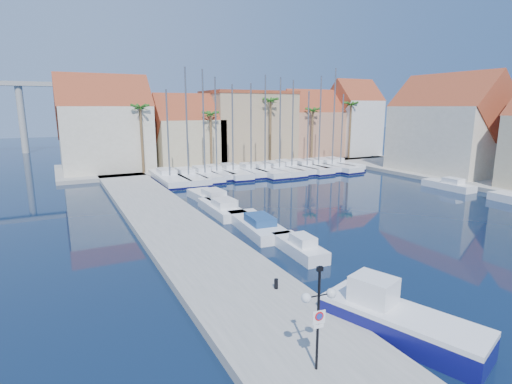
# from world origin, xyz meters

# --- Properties ---
(ground) EXTENTS (260.00, 260.00, 0.00)m
(ground) POSITION_xyz_m (0.00, 0.00, 0.00)
(ground) COLOR black
(ground) RESTS_ON ground
(quay_west) EXTENTS (6.00, 77.00, 0.50)m
(quay_west) POSITION_xyz_m (-9.00, 13.50, 0.25)
(quay_west) COLOR gray
(quay_west) RESTS_ON ground
(shore_north) EXTENTS (54.00, 16.00, 0.50)m
(shore_north) POSITION_xyz_m (10.00, 48.00, 0.25)
(shore_north) COLOR gray
(shore_north) RESTS_ON ground
(shore_east) EXTENTS (12.00, 60.00, 0.50)m
(shore_east) POSITION_xyz_m (32.00, 15.00, 0.25)
(shore_east) COLOR gray
(shore_east) RESTS_ON ground
(lamp_post) EXTENTS (1.29, 0.45, 3.82)m
(lamp_post) POSITION_xyz_m (-9.41, -3.65, 3.01)
(lamp_post) COLOR black
(lamp_post) RESTS_ON quay_west
(bollard) EXTENTS (0.21, 0.21, 0.51)m
(bollard) POSITION_xyz_m (-7.53, 2.45, 0.76)
(bollard) COLOR black
(bollard) RESTS_ON quay_west
(fishing_boat) EXTENTS (4.29, 7.00, 2.32)m
(fishing_boat) POSITION_xyz_m (-4.78, -2.86, 0.77)
(fishing_boat) COLOR #0F105C
(fishing_boat) RESTS_ON ground
(motorboat_west_0) EXTENTS (1.90, 5.13, 1.40)m
(motorboat_west_0) POSITION_xyz_m (-3.12, 7.08, 0.51)
(motorboat_west_0) COLOR white
(motorboat_west_0) RESTS_ON ground
(motorboat_west_1) EXTENTS (3.00, 7.63, 1.40)m
(motorboat_west_1) POSITION_xyz_m (-3.36, 12.75, 0.51)
(motorboat_west_1) COLOR white
(motorboat_west_1) RESTS_ON ground
(motorboat_west_2) EXTENTS (2.38, 6.98, 1.40)m
(motorboat_west_2) POSITION_xyz_m (-3.83, 18.83, 0.51)
(motorboat_west_2) COLOR white
(motorboat_west_2) RESTS_ON ground
(motorboat_west_3) EXTENTS (2.78, 7.59, 1.40)m
(motorboat_west_3) POSITION_xyz_m (-3.10, 23.34, 0.51)
(motorboat_west_3) COLOR white
(motorboat_west_3) RESTS_ON ground
(motorboat_east_1) EXTENTS (1.97, 6.07, 1.40)m
(motorboat_east_1) POSITION_xyz_m (24.00, 16.89, 0.51)
(motorboat_east_1) COLOR white
(motorboat_east_1) RESTS_ON ground
(sailboat_0) EXTENTS (3.09, 11.21, 11.51)m
(sailboat_0) POSITION_xyz_m (-4.10, 35.98, 0.56)
(sailboat_0) COLOR white
(sailboat_0) RESTS_ON ground
(sailboat_1) EXTENTS (3.07, 10.49, 14.18)m
(sailboat_1) POSITION_xyz_m (-1.82, 35.49, 0.60)
(sailboat_1) COLOR white
(sailboat_1) RESTS_ON ground
(sailboat_2) EXTENTS (2.72, 9.73, 14.06)m
(sailboat_2) POSITION_xyz_m (0.62, 36.04, 0.61)
(sailboat_2) COLOR white
(sailboat_2) RESTS_ON ground
(sailboat_3) EXTENTS (2.92, 8.56, 13.23)m
(sailboat_3) POSITION_xyz_m (2.51, 36.67, 0.63)
(sailboat_3) COLOR white
(sailboat_3) RESTS_ON ground
(sailboat_4) EXTENTS (3.46, 10.47, 12.35)m
(sailboat_4) POSITION_xyz_m (4.87, 36.49, 0.58)
(sailboat_4) COLOR white
(sailboat_4) RESTS_ON ground
(sailboat_5) EXTENTS (2.51, 8.37, 12.53)m
(sailboat_5) POSITION_xyz_m (7.46, 36.11, 0.62)
(sailboat_5) COLOR white
(sailboat_5) RESTS_ON ground
(sailboat_6) EXTENTS (2.94, 10.48, 13.62)m
(sailboat_6) POSITION_xyz_m (9.22, 35.48, 0.59)
(sailboat_6) COLOR white
(sailboat_6) RESTS_ON ground
(sailboat_7) EXTENTS (3.56, 10.97, 13.38)m
(sailboat_7) POSITION_xyz_m (11.63, 35.67, 0.58)
(sailboat_7) COLOR white
(sailboat_7) RESTS_ON ground
(sailboat_8) EXTENTS (3.02, 10.75, 13.16)m
(sailboat_8) POSITION_xyz_m (14.15, 36.32, 0.58)
(sailboat_8) COLOR white
(sailboat_8) RESTS_ON ground
(sailboat_9) EXTENTS (3.22, 10.84, 11.67)m
(sailboat_9) POSITION_xyz_m (16.41, 35.73, 0.56)
(sailboat_9) COLOR white
(sailboat_9) RESTS_ON ground
(sailboat_10) EXTENTS (3.21, 9.68, 13.79)m
(sailboat_10) POSITION_xyz_m (18.64, 35.79, 0.61)
(sailboat_10) COLOR white
(sailboat_10) RESTS_ON ground
(sailboat_11) EXTENTS (3.89, 11.76, 14.91)m
(sailboat_11) POSITION_xyz_m (20.66, 35.36, 0.59)
(sailboat_11) COLOR white
(sailboat_11) RESTS_ON ground
(sailboat_12) EXTENTS (3.13, 9.46, 11.32)m
(sailboat_12) POSITION_xyz_m (22.81, 35.89, 0.58)
(sailboat_12) COLOR white
(sailboat_12) RESTS_ON ground
(building_0) EXTENTS (12.30, 9.00, 13.50)m
(building_0) POSITION_xyz_m (-10.00, 47.00, 6.52)
(building_0) COLOR beige
(building_0) RESTS_ON shore_north
(building_1) EXTENTS (10.30, 8.00, 11.00)m
(building_1) POSITION_xyz_m (2.00, 47.00, 5.30)
(building_1) COLOR tan
(building_1) RESTS_ON shore_north
(building_2) EXTENTS (14.20, 10.20, 11.50)m
(building_2) POSITION_xyz_m (13.00, 48.00, 6.26)
(building_2) COLOR tan
(building_2) RESTS_ON shore_north
(building_3) EXTENTS (10.30, 8.00, 12.00)m
(building_3) POSITION_xyz_m (25.00, 47.00, 5.86)
(building_3) COLOR tan
(building_3) RESTS_ON shore_north
(building_4) EXTENTS (8.30, 8.00, 14.00)m
(building_4) POSITION_xyz_m (34.00, 46.00, 6.97)
(building_4) COLOR silver
(building_4) RESTS_ON shore_north
(building_6) EXTENTS (9.00, 14.30, 13.50)m
(building_6) POSITION_xyz_m (32.00, 24.00, 6.52)
(building_6) COLOR beige
(building_6) RESTS_ON shore_east
(palm_0) EXTENTS (2.60, 2.60, 10.15)m
(palm_0) POSITION_xyz_m (-6.00, 42.00, 9.08)
(palm_0) COLOR brown
(palm_0) RESTS_ON shore_north
(palm_1) EXTENTS (2.60, 2.60, 9.15)m
(palm_1) POSITION_xyz_m (4.00, 42.00, 8.14)
(palm_1) COLOR brown
(palm_1) RESTS_ON shore_north
(palm_2) EXTENTS (2.60, 2.60, 11.15)m
(palm_2) POSITION_xyz_m (14.00, 42.00, 10.02)
(palm_2) COLOR brown
(palm_2) RESTS_ON shore_north
(palm_3) EXTENTS (2.60, 2.60, 9.65)m
(palm_3) POSITION_xyz_m (22.00, 42.00, 8.61)
(palm_3) COLOR brown
(palm_3) RESTS_ON shore_north
(palm_4) EXTENTS (2.60, 2.60, 10.65)m
(palm_4) POSITION_xyz_m (30.00, 42.00, 9.55)
(palm_4) COLOR brown
(palm_4) RESTS_ON shore_north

